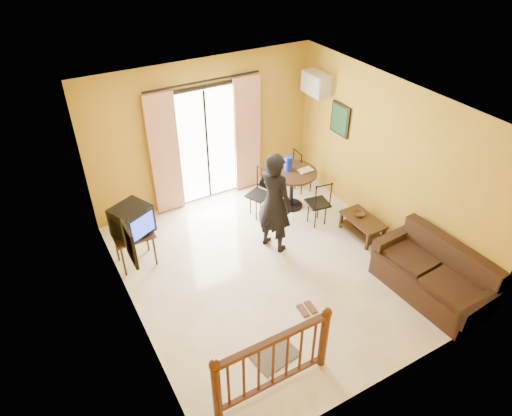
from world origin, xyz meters
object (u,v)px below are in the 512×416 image
dining_table (292,179)px  coffee_table (362,224)px  sofa (434,276)px  television (132,220)px  standing_person (274,203)px

dining_table → coffee_table: bearing=-66.9°
dining_table → sofa: (0.61, -3.04, -0.30)m
coffee_table → sofa: sofa is taller
television → dining_table: 3.13m
dining_table → sofa: bearing=-78.7°
dining_table → standing_person: size_ratio=0.52×
sofa → dining_table: bearing=97.9°
television → standing_person: (2.17, -0.74, 0.05)m
television → coffee_table: size_ratio=0.86×
television → standing_person: 2.30m
television → dining_table: size_ratio=0.74×
television → dining_table: (3.12, 0.14, -0.24)m
television → sofa: (3.72, -2.90, -0.54)m
coffee_table → television: bearing=161.2°
sofa → standing_person: standing_person is taller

